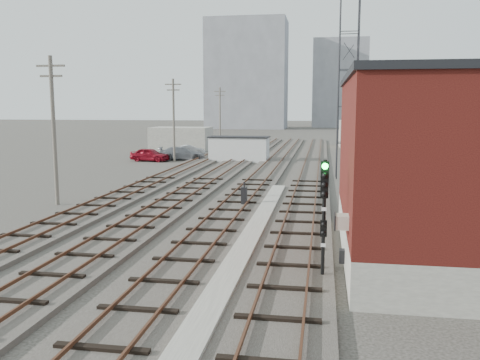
% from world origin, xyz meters
% --- Properties ---
extents(ground, '(320.00, 320.00, 0.00)m').
position_xyz_m(ground, '(0.00, 60.00, 0.00)').
color(ground, '#282621').
rests_on(ground, ground).
extents(track_right, '(3.20, 90.00, 0.39)m').
position_xyz_m(track_right, '(2.50, 39.00, 0.11)').
color(track_right, '#332D28').
rests_on(track_right, ground).
extents(track_mid_right, '(3.20, 90.00, 0.39)m').
position_xyz_m(track_mid_right, '(-1.50, 39.00, 0.11)').
color(track_mid_right, '#332D28').
rests_on(track_mid_right, ground).
extents(track_mid_left, '(3.20, 90.00, 0.39)m').
position_xyz_m(track_mid_left, '(-5.50, 39.00, 0.11)').
color(track_mid_left, '#332D28').
rests_on(track_mid_left, ground).
extents(track_left, '(3.20, 90.00, 0.39)m').
position_xyz_m(track_left, '(-9.50, 39.00, 0.11)').
color(track_left, '#332D28').
rests_on(track_left, ground).
extents(platform_curb, '(0.90, 28.00, 0.26)m').
position_xyz_m(platform_curb, '(0.50, 14.00, 0.13)').
color(platform_curb, gray).
rests_on(platform_curb, ground).
extents(brick_building, '(6.54, 12.20, 7.22)m').
position_xyz_m(brick_building, '(7.50, 12.00, 3.63)').
color(brick_building, gray).
rests_on(brick_building, ground).
extents(lattice_tower, '(1.60, 1.60, 15.00)m').
position_xyz_m(lattice_tower, '(5.50, 35.00, 7.50)').
color(lattice_tower, black).
rests_on(lattice_tower, ground).
extents(utility_pole_left_a, '(1.80, 0.24, 9.00)m').
position_xyz_m(utility_pole_left_a, '(-12.50, 20.00, 4.80)').
color(utility_pole_left_a, '#595147').
rests_on(utility_pole_left_a, ground).
extents(utility_pole_left_b, '(1.80, 0.24, 9.00)m').
position_xyz_m(utility_pole_left_b, '(-12.50, 45.00, 4.80)').
color(utility_pole_left_b, '#595147').
rests_on(utility_pole_left_b, ground).
extents(utility_pole_left_c, '(1.80, 0.24, 9.00)m').
position_xyz_m(utility_pole_left_c, '(-12.50, 70.00, 4.80)').
color(utility_pole_left_c, '#595147').
rests_on(utility_pole_left_c, ground).
extents(utility_pole_right_a, '(1.80, 0.24, 9.00)m').
position_xyz_m(utility_pole_right_a, '(6.50, 28.00, 4.80)').
color(utility_pole_right_a, '#595147').
rests_on(utility_pole_right_a, ground).
extents(utility_pole_right_b, '(1.80, 0.24, 9.00)m').
position_xyz_m(utility_pole_right_b, '(6.50, 58.00, 4.80)').
color(utility_pole_right_b, '#595147').
rests_on(utility_pole_right_b, ground).
extents(apartment_left, '(22.00, 14.00, 30.00)m').
position_xyz_m(apartment_left, '(-18.00, 135.00, 15.00)').
color(apartment_left, gray).
rests_on(apartment_left, ground).
extents(apartment_right, '(16.00, 12.00, 26.00)m').
position_xyz_m(apartment_right, '(8.00, 150.00, 13.00)').
color(apartment_right, gray).
rests_on(apartment_right, ground).
extents(shed_left, '(8.00, 5.00, 3.20)m').
position_xyz_m(shed_left, '(-16.00, 60.00, 1.60)').
color(shed_left, gray).
rests_on(shed_left, ground).
extents(shed_right, '(6.00, 6.00, 4.00)m').
position_xyz_m(shed_right, '(9.00, 70.00, 2.00)').
color(shed_right, gray).
rests_on(shed_right, ground).
extents(signal_mast, '(0.40, 0.42, 4.21)m').
position_xyz_m(signal_mast, '(3.70, 8.66, 2.49)').
color(signal_mast, gray).
rests_on(signal_mast, ground).
extents(switch_stand, '(0.35, 0.35, 1.43)m').
position_xyz_m(switch_stand, '(-1.00, 21.07, 0.68)').
color(switch_stand, black).
rests_on(switch_stand, ground).
extents(site_trailer, '(6.68, 3.08, 2.78)m').
position_xyz_m(site_trailer, '(-5.58, 46.75, 1.40)').
color(site_trailer, silver).
rests_on(site_trailer, ground).
extents(car_red, '(4.58, 2.40, 1.49)m').
position_xyz_m(car_red, '(-15.40, 45.20, 0.74)').
color(car_red, maroon).
rests_on(car_red, ground).
extents(car_silver, '(4.00, 2.38, 1.25)m').
position_xyz_m(car_silver, '(-12.96, 53.24, 0.62)').
color(car_silver, '#9EA1A5').
rests_on(car_silver, ground).
extents(car_grey, '(5.55, 3.20, 1.51)m').
position_xyz_m(car_grey, '(-12.27, 47.26, 0.76)').
color(car_grey, slate).
rests_on(car_grey, ground).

